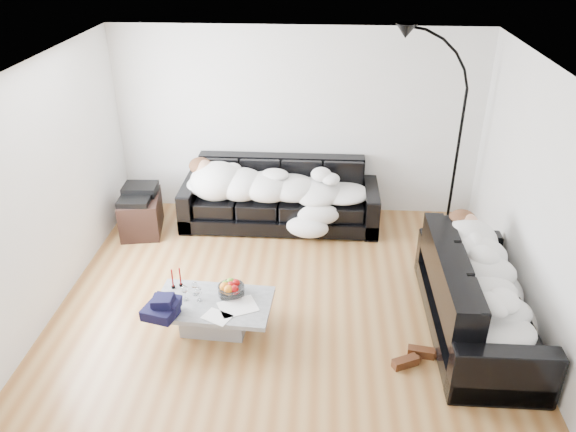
# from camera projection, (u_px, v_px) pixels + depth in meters

# --- Properties ---
(ground) EXTENTS (5.00, 5.00, 0.00)m
(ground) POSITION_uv_depth(u_px,v_px,m) (286.00, 299.00, 6.33)
(ground) COLOR #955B2C
(ground) RESTS_ON ground
(wall_back) EXTENTS (5.00, 0.02, 2.60)m
(wall_back) POSITION_uv_depth(u_px,v_px,m) (297.00, 123.00, 7.69)
(wall_back) COLOR silver
(wall_back) RESTS_ON ground
(wall_left) EXTENTS (0.02, 4.50, 2.60)m
(wall_left) POSITION_uv_depth(u_px,v_px,m) (48.00, 188.00, 5.86)
(wall_left) COLOR silver
(wall_left) RESTS_ON ground
(wall_right) EXTENTS (0.02, 4.50, 2.60)m
(wall_right) POSITION_uv_depth(u_px,v_px,m) (537.00, 203.00, 5.57)
(wall_right) COLOR silver
(wall_right) RESTS_ON ground
(ceiling) EXTENTS (5.00, 5.00, 0.00)m
(ceiling) POSITION_uv_depth(u_px,v_px,m) (286.00, 67.00, 5.10)
(ceiling) COLOR white
(ceiling) RESTS_ON ground
(sofa_back) EXTENTS (2.68, 0.93, 0.88)m
(sofa_back) POSITION_uv_depth(u_px,v_px,m) (280.00, 195.00, 7.68)
(sofa_back) COLOR black
(sofa_back) RESTS_ON ground
(sofa_right) EXTENTS (0.93, 2.18, 0.88)m
(sofa_right) POSITION_uv_depth(u_px,v_px,m) (479.00, 294.00, 5.67)
(sofa_right) COLOR black
(sofa_right) RESTS_ON ground
(sleeper_back) EXTENTS (2.27, 0.78, 0.45)m
(sleeper_back) POSITION_uv_depth(u_px,v_px,m) (279.00, 183.00, 7.54)
(sleeper_back) COLOR white
(sleeper_back) RESTS_ON sofa_back
(sleeper_right) EXTENTS (0.79, 1.87, 0.46)m
(sleeper_right) POSITION_uv_depth(u_px,v_px,m) (483.00, 277.00, 5.57)
(sleeper_right) COLOR white
(sleeper_right) RESTS_ON sofa_right
(teal_cushion) EXTENTS (0.42, 0.38, 0.20)m
(teal_cushion) POSITION_uv_depth(u_px,v_px,m) (464.00, 236.00, 6.13)
(teal_cushion) COLOR #0D5C51
(teal_cushion) RESTS_ON sofa_right
(coffee_table) EXTENTS (1.22, 0.76, 0.34)m
(coffee_table) POSITION_uv_depth(u_px,v_px,m) (214.00, 315.00, 5.79)
(coffee_table) COLOR #939699
(coffee_table) RESTS_ON ground
(fruit_bowl) EXTENTS (0.31, 0.31, 0.17)m
(fruit_bowl) POSITION_uv_depth(u_px,v_px,m) (231.00, 288.00, 5.78)
(fruit_bowl) COLOR white
(fruit_bowl) RESTS_ON coffee_table
(wine_glass_a) EXTENTS (0.07, 0.07, 0.15)m
(wine_glass_a) POSITION_uv_depth(u_px,v_px,m) (195.00, 288.00, 5.78)
(wine_glass_a) COLOR white
(wine_glass_a) RESTS_ON coffee_table
(wine_glass_b) EXTENTS (0.09, 0.09, 0.17)m
(wine_glass_b) POSITION_uv_depth(u_px,v_px,m) (185.00, 293.00, 5.70)
(wine_glass_b) COLOR white
(wine_glass_b) RESTS_ON coffee_table
(wine_glass_c) EXTENTS (0.08, 0.08, 0.16)m
(wine_glass_c) POSITION_uv_depth(u_px,v_px,m) (199.00, 294.00, 5.70)
(wine_glass_c) COLOR white
(wine_glass_c) RESTS_ON coffee_table
(candle_left) EXTENTS (0.05, 0.05, 0.23)m
(candle_left) POSITION_uv_depth(u_px,v_px,m) (172.00, 279.00, 5.87)
(candle_left) COLOR maroon
(candle_left) RESTS_ON coffee_table
(candle_right) EXTENTS (0.04, 0.04, 0.22)m
(candle_right) POSITION_uv_depth(u_px,v_px,m) (180.00, 277.00, 5.91)
(candle_right) COLOR maroon
(candle_right) RESTS_ON coffee_table
(newspaper_a) EXTENTS (0.46, 0.42, 0.01)m
(newspaper_a) POSITION_uv_depth(u_px,v_px,m) (238.00, 306.00, 5.63)
(newspaper_a) COLOR silver
(newspaper_a) RESTS_ON coffee_table
(newspaper_b) EXTENTS (0.33, 0.29, 0.01)m
(newspaper_b) POSITION_uv_depth(u_px,v_px,m) (217.00, 317.00, 5.49)
(newspaper_b) COLOR silver
(newspaper_b) RESTS_ON coffee_table
(navy_jacket) EXTENTS (0.35, 0.29, 0.17)m
(navy_jacket) POSITION_uv_depth(u_px,v_px,m) (162.00, 302.00, 5.45)
(navy_jacket) COLOR black
(navy_jacket) RESTS_ON coffee_table
(shoes) EXTENTS (0.50, 0.41, 0.10)m
(shoes) POSITION_uv_depth(u_px,v_px,m) (413.00, 357.00, 5.42)
(shoes) COLOR #472311
(shoes) RESTS_ON ground
(av_cabinet) EXTENTS (0.63, 0.82, 0.51)m
(av_cabinet) POSITION_uv_depth(u_px,v_px,m) (141.00, 214.00, 7.59)
(av_cabinet) COLOR black
(av_cabinet) RESTS_ON ground
(stereo) EXTENTS (0.46, 0.36, 0.13)m
(stereo) POSITION_uv_depth(u_px,v_px,m) (138.00, 193.00, 7.44)
(stereo) COLOR black
(stereo) RESTS_ON av_cabinet
(floor_lamp) EXTENTS (0.91, 0.52, 2.37)m
(floor_lamp) POSITION_uv_depth(u_px,v_px,m) (458.00, 146.00, 7.26)
(floor_lamp) COLOR black
(floor_lamp) RESTS_ON ground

